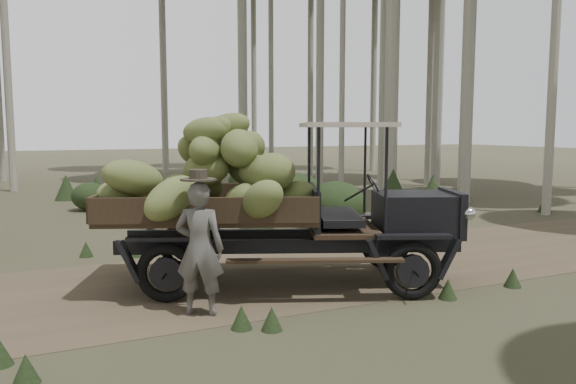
# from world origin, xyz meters

# --- Properties ---
(ground) EXTENTS (120.00, 120.00, 0.00)m
(ground) POSITION_xyz_m (0.00, 0.00, 0.00)
(ground) COLOR #473D2B
(ground) RESTS_ON ground
(dirt_track) EXTENTS (70.00, 4.00, 0.01)m
(dirt_track) POSITION_xyz_m (0.00, 0.00, 0.00)
(dirt_track) COLOR brown
(dirt_track) RESTS_ON ground
(banana_truck) EXTENTS (5.76, 3.77, 2.77)m
(banana_truck) POSITION_xyz_m (0.75, -0.46, 1.58)
(banana_truck) COLOR black
(banana_truck) RESTS_ON ground
(farmer) EXTENTS (0.77, 0.70, 1.93)m
(farmer) POSITION_xyz_m (-0.39, -1.42, 0.91)
(farmer) COLOR #52504B
(farmer) RESTS_ON ground
(undergrowth) EXTENTS (22.35, 24.76, 1.36)m
(undergrowth) POSITION_xyz_m (1.43, 1.49, 0.54)
(undergrowth) COLOR #233319
(undergrowth) RESTS_ON ground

